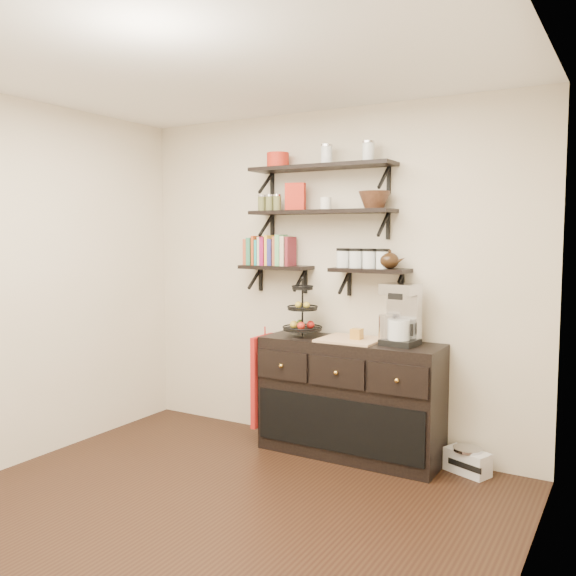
{
  "coord_description": "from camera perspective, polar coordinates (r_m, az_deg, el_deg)",
  "views": [
    {
      "loc": [
        2.21,
        -2.7,
        1.71
      ],
      "look_at": [
        -0.03,
        1.15,
        1.32
      ],
      "focal_mm": 38.0,
      "sensor_mm": 36.0,
      "label": 1
    }
  ],
  "objects": [
    {
      "name": "glass_canisters",
      "position": [
        4.71,
        6.98,
        2.66
      ],
      "size": [
        0.43,
        0.1,
        0.13
      ],
      "color": "silver",
      "rests_on": "shelf_low_right"
    },
    {
      "name": "candle",
      "position": [
        4.66,
        6.45,
        -4.28
      ],
      "size": [
        0.08,
        0.08,
        0.08
      ],
      "primitive_type": "cube",
      "color": "#B27929",
      "rests_on": "sideboard"
    },
    {
      "name": "sideboard",
      "position": [
        4.79,
        5.82,
        -10.2
      ],
      "size": [
        1.4,
        0.5,
        0.92
      ],
      "color": "black",
      "rests_on": "floor"
    },
    {
      "name": "back_wall",
      "position": [
        4.98,
        3.74,
        0.91
      ],
      "size": [
        3.5,
        0.02,
        2.7
      ],
      "primitive_type": "cube",
      "color": "beige",
      "rests_on": "ground"
    },
    {
      "name": "thermal_carafe",
      "position": [
        4.54,
        9.13,
        -3.87
      ],
      "size": [
        0.11,
        0.11,
        0.22
      ],
      "primitive_type": "cylinder",
      "color": "silver",
      "rests_on": "sideboard"
    },
    {
      "name": "radio",
      "position": [
        4.71,
        16.44,
        -15.24
      ],
      "size": [
        0.35,
        0.28,
        0.19
      ],
      "rotation": [
        0.0,
        0.0,
        -0.38
      ],
      "color": "silver",
      "rests_on": "floor"
    },
    {
      "name": "ramekins",
      "position": [
        4.83,
        3.57,
        7.88
      ],
      "size": [
        0.09,
        0.09,
        0.1
      ],
      "primitive_type": "cylinder",
      "color": "white",
      "rests_on": "shelf_mid"
    },
    {
      "name": "floor",
      "position": [
        3.88,
        -8.8,
        -21.14
      ],
      "size": [
        3.5,
        3.5,
        0.0
      ],
      "primitive_type": "plane",
      "color": "black",
      "rests_on": "ground"
    },
    {
      "name": "apron",
      "position": [
        5.02,
        -2.35,
        -8.59
      ],
      "size": [
        0.04,
        0.32,
        0.74
      ],
      "primitive_type": "cube",
      "color": "#A01114",
      "rests_on": "sideboard"
    },
    {
      "name": "shelf_low_left",
      "position": [
        5.07,
        -1.11,
        1.88
      ],
      "size": [
        0.6,
        0.25,
        0.23
      ],
      "color": "black",
      "rests_on": "back_wall"
    },
    {
      "name": "shelf_mid",
      "position": [
        4.85,
        3.08,
        7.09
      ],
      "size": [
        1.2,
        0.27,
        0.23
      ],
      "color": "black",
      "rests_on": "back_wall"
    },
    {
      "name": "shelf_low_right",
      "position": [
        4.69,
        7.71,
        1.57
      ],
      "size": [
        0.6,
        0.25,
        0.23
      ],
      "color": "black",
      "rests_on": "back_wall"
    },
    {
      "name": "red_pot",
      "position": [
        5.07,
        -0.95,
        11.86
      ],
      "size": [
        0.18,
        0.18,
        0.12
      ],
      "primitive_type": "cylinder",
      "color": "#B42314",
      "rests_on": "shelf_top"
    },
    {
      "name": "coffee_maker",
      "position": [
        4.54,
        10.6,
        -2.55
      ],
      "size": [
        0.27,
        0.26,
        0.45
      ],
      "rotation": [
        0.0,
        0.0,
        -0.11
      ],
      "color": "black",
      "rests_on": "sideboard"
    },
    {
      "name": "right_wall",
      "position": [
        2.76,
        20.39,
        -2.76
      ],
      "size": [
        0.02,
        3.5,
        2.7
      ],
      "primitive_type": "cube",
      "color": "beige",
      "rests_on": "ground"
    },
    {
      "name": "walnut_bowl",
      "position": [
        4.66,
        8.09,
        8.15
      ],
      "size": [
        0.24,
        0.24,
        0.13
      ],
      "primitive_type": null,
      "color": "black",
      "rests_on": "shelf_mid"
    },
    {
      "name": "fruit_stand",
      "position": [
        4.85,
        1.4,
        -2.68
      ],
      "size": [
        0.31,
        0.31,
        0.45
      ],
      "rotation": [
        0.0,
        0.0,
        0.03
      ],
      "color": "black",
      "rests_on": "sideboard"
    },
    {
      "name": "teapot",
      "position": [
        4.63,
        9.45,
        2.68
      ],
      "size": [
        0.21,
        0.16,
        0.15
      ],
      "primitive_type": null,
      "rotation": [
        0.0,
        0.0,
        -0.08
      ],
      "color": "black",
      "rests_on": "shelf_low_right"
    },
    {
      "name": "ceiling",
      "position": [
        3.62,
        -9.42,
        20.86
      ],
      "size": [
        3.5,
        3.5,
        0.02
      ],
      "primitive_type": "cube",
      "color": "white",
      "rests_on": "back_wall"
    },
    {
      "name": "recipe_box",
      "position": [
        4.96,
        0.7,
        8.53
      ],
      "size": [
        0.17,
        0.09,
        0.22
      ],
      "primitive_type": "cube",
      "rotation": [
        0.0,
        0.0,
        0.21
      ],
      "color": "#B42314",
      "rests_on": "shelf_mid"
    },
    {
      "name": "cookbooks",
      "position": [
        5.09,
        -1.63,
        3.43
      ],
      "size": [
        0.43,
        0.15,
        0.26
      ],
      "color": "#AC4A29",
      "rests_on": "shelf_low_left"
    },
    {
      "name": "shelf_top",
      "position": [
        4.87,
        3.1,
        11.2
      ],
      "size": [
        1.2,
        0.27,
        0.23
      ],
      "color": "black",
      "rests_on": "back_wall"
    }
  ]
}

